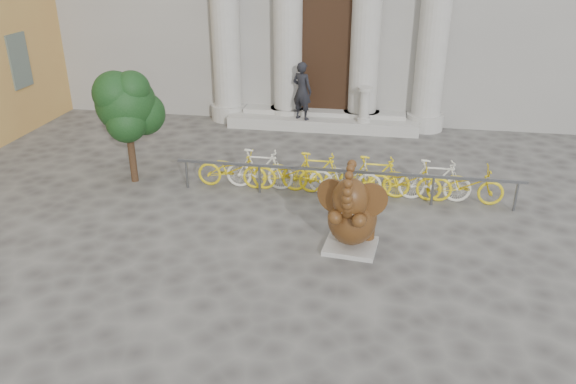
% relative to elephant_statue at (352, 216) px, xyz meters
% --- Properties ---
extents(ground, '(80.00, 80.00, 0.00)m').
position_rel_elephant_statue_xyz_m(ground, '(-1.42, -1.80, -0.72)').
color(ground, '#474442').
rests_on(ground, ground).
extents(entrance_steps, '(6.00, 1.20, 0.36)m').
position_rel_elephant_statue_xyz_m(entrance_steps, '(-1.42, 7.60, -0.54)').
color(entrance_steps, '#A8A59E').
rests_on(entrance_steps, ground).
extents(elephant_statue, '(1.32, 1.51, 1.98)m').
position_rel_elephant_statue_xyz_m(elephant_statue, '(0.00, 0.00, 0.00)').
color(elephant_statue, '#A8A59E').
rests_on(elephant_statue, ground).
extents(bike_rack, '(8.00, 0.53, 1.00)m').
position_rel_elephant_statue_xyz_m(bike_rack, '(-0.32, 2.56, -0.22)').
color(bike_rack, slate).
rests_on(bike_rack, ground).
extents(tree, '(1.61, 1.47, 2.80)m').
position_rel_elephant_statue_xyz_m(tree, '(-5.53, 2.47, 1.23)').
color(tree, '#332114').
rests_on(tree, ground).
extents(pedestrian, '(0.77, 0.66, 1.80)m').
position_rel_elephant_statue_xyz_m(pedestrian, '(-2.04, 7.25, 0.54)').
color(pedestrian, black).
rests_on(pedestrian, entrance_steps).
extents(balustrade_post, '(0.44, 0.44, 1.08)m').
position_rel_elephant_statue_xyz_m(balustrade_post, '(-0.11, 7.30, 0.13)').
color(balustrade_post, '#A8A59E').
rests_on(balustrade_post, entrance_steps).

